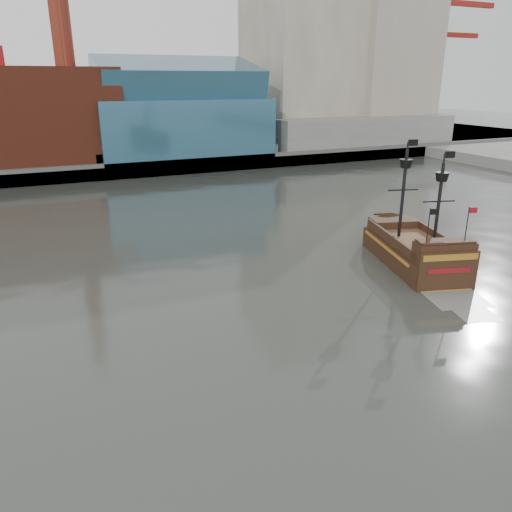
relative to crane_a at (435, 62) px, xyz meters
name	(u,v)px	position (x,y,z in m)	size (l,w,h in m)	color
ground	(368,367)	(-78.63, -82.00, -19.11)	(400.00, 400.00, 0.00)	#292C27
promenade_far	(108,150)	(-78.63, 10.00, -18.11)	(220.00, 60.00, 2.00)	slate
seawall	(136,170)	(-78.63, -19.50, -17.81)	(220.00, 1.00, 2.60)	#4C4C49
skyline	(130,27)	(-73.43, 2.56, 5.44)	(149.00, 45.00, 62.00)	brown
crane_a	(435,62)	(0.00, 0.00, 0.00)	(22.50, 4.00, 32.25)	slate
crane_b	(434,78)	(9.60, 10.00, -3.54)	(19.10, 4.00, 26.25)	slate
pirate_ship	(414,254)	(-65.19, -70.15, -18.10)	(8.41, 15.65, 11.23)	black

